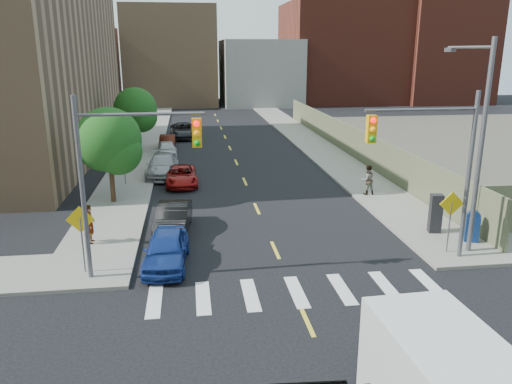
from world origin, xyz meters
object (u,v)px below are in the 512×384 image
object	(u,v)px
parked_car_grey	(183,131)
mailbox	(472,226)
parked_car_white	(167,149)
parked_car_red	(181,176)
parked_car_blue	(166,249)
payphone	(436,213)
pedestrian_east	(368,180)
pedestrian_west	(90,224)
parked_car_black	(173,218)
parked_car_maroon	(168,142)
parked_car_silver	(163,166)

from	to	relation	value
parked_car_grey	mailbox	xyz separation A→B (m)	(13.11, -30.43, 0.12)
parked_car_white	parked_car_red	bearing A→B (deg)	-86.30
parked_car_blue	payphone	world-z (taller)	payphone
mailbox	pedestrian_east	world-z (taller)	pedestrian_east
payphone	pedestrian_east	distance (m)	6.70
payphone	parked_car_red	bearing A→B (deg)	149.07
parked_car_blue	parked_car_red	xyz separation A→B (m)	(0.47, 12.75, -0.11)
parked_car_grey	pedestrian_west	bearing A→B (deg)	-100.30
mailbox	pedestrian_west	bearing A→B (deg)	-163.19
parked_car_grey	parked_car_black	bearing A→B (deg)	-93.06
parked_car_white	parked_car_maroon	size ratio (longest dim) A/B	0.98
parked_car_maroon	pedestrian_east	distance (m)	20.63
parked_car_silver	pedestrian_east	distance (m)	14.11
parked_car_silver	pedestrian_east	world-z (taller)	pedestrian_east
parked_car_blue	pedestrian_west	world-z (taller)	pedestrian_west
parked_car_maroon	pedestrian_west	xyz separation A→B (m)	(-2.61, -22.38, 0.41)
parked_car_blue	parked_car_grey	xyz separation A→B (m)	(0.47, 30.96, 0.03)
parked_car_white	pedestrian_east	bearing A→B (deg)	-51.45
pedestrian_west	mailbox	bearing A→B (deg)	-97.69
parked_car_red	pedestrian_west	xyz separation A→B (m)	(-3.91, -10.13, 0.44)
parked_car_grey	payphone	size ratio (longest dim) A/B	2.88
parked_car_maroon	parked_car_black	bearing A→B (deg)	-85.90
parked_car_red	payphone	distance (m)	16.22
parked_car_black	mailbox	bearing A→B (deg)	-8.80
parked_car_grey	pedestrian_west	world-z (taller)	pedestrian_west
parked_car_silver	pedestrian_west	size ratio (longest dim) A/B	2.87
parked_car_red	pedestrian_west	distance (m)	10.86
parked_car_black	mailbox	size ratio (longest dim) A/B	2.90
parked_car_black	parked_car_maroon	xyz separation A→B (m)	(-1.01, 21.09, -0.06)
parked_car_white	parked_car_grey	distance (m)	9.19
parked_car_white	parked_car_grey	size ratio (longest dim) A/B	0.71
parked_car_maroon	parked_car_silver	bearing A→B (deg)	-88.64
parked_car_white	pedestrian_east	distance (m)	18.18
parked_car_blue	parked_car_white	bearing A→B (deg)	96.03
parked_car_black	parked_car_white	xyz separation A→B (m)	(-0.95, 17.94, -0.05)
parked_car_black	pedestrian_east	xyz separation A→B (m)	(11.35, 4.57, 0.34)
parked_car_white	parked_car_silver	bearing A→B (deg)	-94.57
parked_car_black	pedestrian_east	world-z (taller)	pedestrian_east
parked_car_grey	mailbox	bearing A→B (deg)	-69.14
pedestrian_west	parked_car_maroon	bearing A→B (deg)	-7.33
parked_car_black	parked_car_blue	bearing A→B (deg)	-87.32
payphone	parked_car_black	bearing A→B (deg)	-178.23
parked_car_red	parked_car_grey	xyz separation A→B (m)	(0.00, 18.22, 0.13)
parked_car_white	pedestrian_east	world-z (taller)	pedestrian_east
parked_car_white	pedestrian_west	bearing A→B (deg)	-101.95
parked_car_white	parked_car_grey	xyz separation A→B (m)	(1.24, 9.10, 0.10)
parked_car_white	pedestrian_west	size ratio (longest dim) A/B	2.11
parked_car_white	mailbox	distance (m)	25.71
parked_car_red	parked_car_silver	world-z (taller)	parked_car_silver
parked_car_red	mailbox	size ratio (longest dim) A/B	3.00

